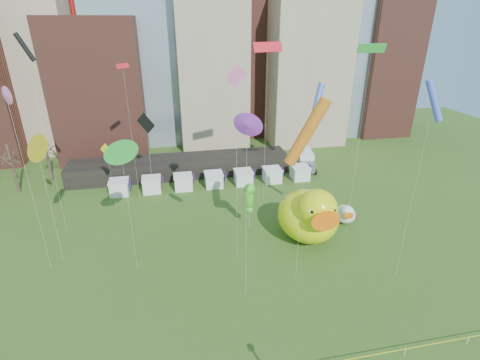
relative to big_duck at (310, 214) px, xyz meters
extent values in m
cube|color=gray|center=(-40.49, 44.07, 17.40)|extent=(14.00, 12.00, 42.00)
cube|color=brown|center=(-28.49, 38.07, 9.40)|extent=(16.00, 14.00, 26.00)
cube|color=#8C9EB2|center=(-16.49, 46.07, 23.90)|extent=(12.00, 12.00, 55.00)
cube|color=gray|center=(-6.49, 42.07, 13.40)|extent=(14.00, 14.00, 34.00)
cube|color=gray|center=(13.51, 40.07, 11.40)|extent=(16.00, 14.00, 30.00)
cube|color=#8C9EB2|center=(23.51, 44.07, 20.40)|extent=(14.00, 12.00, 48.00)
cube|color=brown|center=(33.51, 42.07, 14.40)|extent=(12.00, 12.00, 36.00)
cube|color=black|center=(-14.49, 24.07, -2.00)|extent=(38.00, 6.00, 3.20)
cube|color=white|center=(-24.49, 18.07, -2.50)|extent=(2.80, 2.80, 2.20)
cube|color=red|center=(-22.69, 18.07, -2.00)|extent=(0.08, 1.40, 1.60)
cube|color=white|center=(-19.49, 18.07, -2.50)|extent=(2.80, 2.80, 2.20)
cube|color=red|center=(-17.69, 18.07, -2.00)|extent=(0.08, 1.40, 1.60)
cube|color=white|center=(-14.49, 18.07, -2.50)|extent=(2.80, 2.80, 2.20)
cube|color=red|center=(-12.69, 18.07, -2.00)|extent=(0.08, 1.40, 1.60)
cube|color=white|center=(-9.49, 18.07, -2.50)|extent=(2.80, 2.80, 2.20)
cube|color=red|center=(-7.69, 18.07, -2.00)|extent=(0.08, 1.40, 1.60)
cube|color=white|center=(-4.49, 18.07, -2.50)|extent=(2.80, 2.80, 2.20)
cube|color=red|center=(-2.69, 18.07, -2.00)|extent=(0.08, 1.40, 1.60)
cube|color=white|center=(0.51, 18.07, -2.50)|extent=(2.80, 2.80, 2.20)
cube|color=red|center=(2.31, 18.07, -2.00)|extent=(0.08, 1.40, 1.60)
cube|color=white|center=(5.51, 18.07, -2.50)|extent=(2.80, 2.80, 2.20)
cube|color=red|center=(7.31, 18.07, -2.00)|extent=(0.08, 1.40, 1.60)
cylinder|color=#382B21|center=(-40.49, 22.07, 0.40)|extent=(0.44, 0.44, 8.00)
cylinder|color=#382B21|center=(-36.49, 26.07, 0.15)|extent=(0.44, 0.44, 7.50)
cylinder|color=white|center=(1.51, -17.93, -3.15)|extent=(0.06, 0.06, 0.90)
cylinder|color=white|center=(7.51, -17.93, -3.15)|extent=(0.06, 0.06, 0.90)
ellipsoid|color=#DBE60B|center=(0.02, 0.60, -0.53)|extent=(7.71, 8.96, 6.14)
ellipsoid|color=#DBE60B|center=(0.13, 3.99, -0.69)|extent=(2.09, 1.65, 2.49)
sphere|color=#DBE60B|center=(-0.07, -2.14, 1.94)|extent=(4.76, 4.76, 4.61)
cone|color=orange|center=(-0.13, -4.10, 1.78)|extent=(2.60, 2.16, 2.54)
sphere|color=white|center=(-1.38, -3.37, 2.55)|extent=(0.83, 0.83, 0.83)
sphere|color=white|center=(1.16, -3.45, 2.55)|extent=(0.83, 0.83, 0.83)
sphere|color=black|center=(-1.39, -3.76, 2.55)|extent=(0.42, 0.42, 0.42)
sphere|color=black|center=(1.14, -3.85, 2.55)|extent=(0.42, 0.42, 0.42)
ellipsoid|color=white|center=(6.48, 3.14, -2.44)|extent=(3.55, 3.90, 2.32)
ellipsoid|color=white|center=(6.80, 4.38, -2.50)|extent=(0.90, 0.77, 0.94)
sphere|color=white|center=(6.22, 2.13, -1.50)|extent=(2.13, 2.13, 1.75)
cone|color=orange|center=(6.04, 1.41, -1.56)|extent=(1.13, 1.00, 0.96)
sphere|color=white|center=(5.64, 1.79, -1.27)|extent=(0.31, 0.31, 0.31)
sphere|color=white|center=(6.57, 1.55, -1.27)|extent=(0.31, 0.31, 0.31)
sphere|color=black|center=(5.60, 1.64, -1.27)|extent=(0.16, 0.16, 0.16)
sphere|color=black|center=(6.53, 1.40, -1.27)|extent=(0.16, 0.16, 0.16)
cylinder|color=silver|center=(-6.62, 4.14, -1.44)|extent=(0.03, 0.03, 4.32)
ellipsoid|color=green|center=(-6.62, 4.14, 0.72)|extent=(1.35, 1.24, 2.77)
sphere|color=green|center=(-6.62, 3.99, 2.20)|extent=(1.85, 1.85, 1.41)
cone|color=green|center=(-6.62, 3.36, 2.13)|extent=(0.80, 1.01, 0.49)
sphere|color=green|center=(-6.62, 4.19, -0.88)|extent=(0.99, 0.99, 0.99)
cylinder|color=silver|center=(-0.77, -1.70, -1.89)|extent=(0.03, 0.03, 3.43)
ellipsoid|color=#4B3FBF|center=(-0.77, -1.70, -0.17)|extent=(0.93, 0.77, 2.34)
sphere|color=#4B3FBF|center=(-0.77, -1.85, 1.08)|extent=(1.22, 1.22, 1.19)
cone|color=#4B3FBF|center=(-0.77, -2.39, 1.02)|extent=(0.43, 0.75, 0.42)
sphere|color=#4B3FBF|center=(-0.77, -1.65, -1.52)|extent=(0.84, 0.84, 0.84)
cube|color=white|center=(8.41, 23.70, -1.90)|extent=(3.61, 5.87, 2.74)
cube|color=#595960|center=(7.74, 20.26, -2.45)|extent=(2.84, 2.41, 1.75)
cylinder|color=black|center=(6.69, 22.02, -3.11)|extent=(0.45, 1.02, 0.99)
cylinder|color=black|center=(9.38, 21.51, -3.11)|extent=(0.45, 1.02, 0.99)
cylinder|color=black|center=(7.39, 25.68, -3.11)|extent=(0.45, 1.02, 0.99)
cylinder|color=black|center=(10.08, 25.16, -3.11)|extent=(0.45, 1.02, 0.99)
cylinder|color=silver|center=(-21.35, 15.27, 6.30)|extent=(0.02, 0.02, 19.81)
cube|color=red|center=(-21.35, 15.27, 16.21)|extent=(1.63, 1.80, 0.66)
cylinder|color=silver|center=(-30.21, 0.19, 5.98)|extent=(0.02, 0.02, 19.17)
cone|color=pink|center=(-30.21, 0.19, 15.57)|extent=(1.18, 1.43, 1.66)
cylinder|color=silver|center=(-19.23, 15.71, 2.35)|extent=(0.02, 0.02, 11.91)
cube|color=black|center=(-19.23, 15.71, 8.31)|extent=(2.56, 1.67, 3.04)
cylinder|color=silver|center=(-20.77, -1.72, 3.28)|extent=(0.02, 0.02, 13.76)
cone|color=green|center=(-20.77, -1.72, 10.16)|extent=(2.18, 1.65, 2.45)
cylinder|color=silver|center=(-29.23, 1.57, 3.21)|extent=(0.02, 0.02, 13.61)
cone|color=yellow|center=(-29.23, 1.57, 10.01)|extent=(0.83, 2.72, 2.71)
cylinder|color=silver|center=(6.55, -8.89, 5.91)|extent=(0.02, 0.02, 19.02)
cylinder|color=blue|center=(6.55, -8.89, 15.42)|extent=(1.63, 2.10, 3.57)
cylinder|color=silver|center=(-3.90, -6.57, 4.47)|extent=(0.02, 0.02, 16.14)
cylinder|color=orange|center=(-3.90, -6.57, 12.54)|extent=(3.96, 2.53, 6.52)
cylinder|color=silver|center=(-9.75, -8.01, 5.18)|extent=(0.02, 0.02, 17.56)
cone|color=purple|center=(-9.75, -8.01, 13.96)|extent=(1.52, 1.56, 1.93)
cylinder|color=silver|center=(-2.87, 11.07, 7.49)|extent=(0.02, 0.02, 22.18)
cube|color=red|center=(-2.87, 11.07, 18.58)|extent=(4.11, 1.48, 1.24)
cylinder|color=silver|center=(-9.50, -2.08, 6.70)|extent=(0.02, 0.02, 20.60)
cube|color=pink|center=(-9.50, -2.08, 17.00)|extent=(2.01, 0.87, 2.17)
cylinder|color=silver|center=(-30.14, 7.62, 7.78)|extent=(0.02, 0.02, 22.75)
cylinder|color=black|center=(-30.14, 7.62, 19.15)|extent=(1.78, 0.68, 2.97)
cylinder|color=silver|center=(5.42, 0.35, 7.73)|extent=(0.02, 0.02, 22.66)
cube|color=green|center=(5.42, 0.35, 19.06)|extent=(3.08, 0.51, 0.94)
cylinder|color=silver|center=(-24.77, 14.09, 0.72)|extent=(0.02, 0.02, 8.64)
cube|color=yellow|center=(-24.77, 14.09, 5.04)|extent=(1.92, 1.19, 2.23)
cylinder|color=silver|center=(6.35, 15.30, 3.37)|extent=(0.02, 0.02, 13.94)
cylinder|color=blue|center=(6.35, 15.30, 10.34)|extent=(2.99, 3.01, 5.60)
camera|label=1|loc=(-16.00, -36.07, 21.89)|focal=27.00mm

